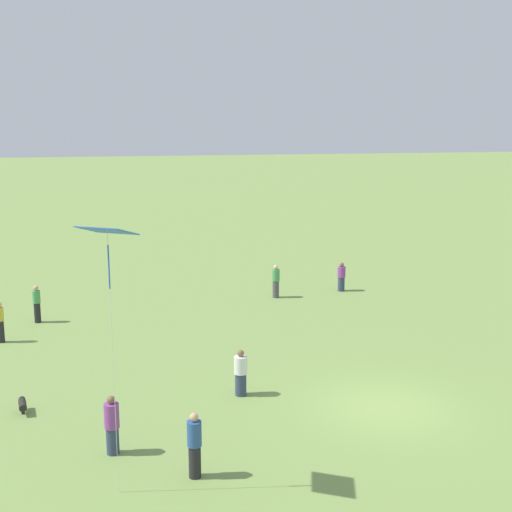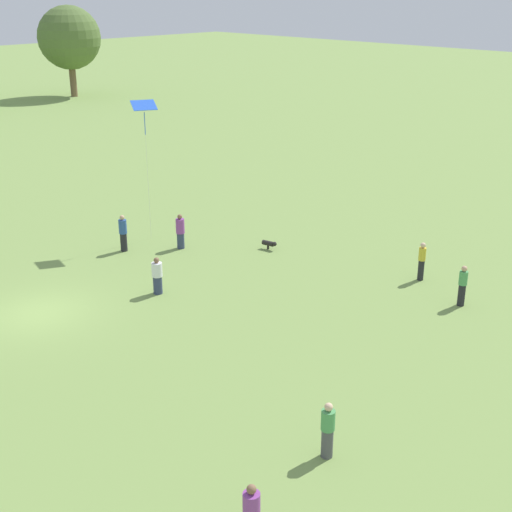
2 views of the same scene
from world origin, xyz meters
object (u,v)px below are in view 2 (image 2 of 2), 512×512
Objects in this scene: person_2 at (157,276)px; dog_0 at (269,244)px; person_8 at (462,286)px; person_9 at (123,233)px; person_5 at (422,261)px; kite_2 at (144,108)px; person_0 at (328,430)px; person_4 at (180,232)px.

dog_0 is (7.23, 0.25, -0.49)m from person_2.
dog_0 is at bearing 44.23° from person_8.
person_5 is at bearing -102.96° from person_9.
kite_2 is (-3.93, 15.61, 5.87)m from person_8.
person_5 is 0.25× the size of kite_2.
person_2 is 5.66m from person_9.
person_0 is 0.94× the size of person_9.
person_0 is at bearing 37.94° from dog_0.
person_2 is 0.93× the size of person_4.
person_9 reaches higher than person_0.
person_4 is 4.48m from dog_0.
person_0 is 13.79m from person_5.
kite_2 is at bearing 85.00° from person_0.
person_2 is 11.66m from person_5.
dog_0 is (-1.92, 7.49, -0.60)m from person_5.
person_4 is at bearing 171.84° from person_2.
person_0 is at bearing -24.84° from person_5.
kite_2 is (7.74, 18.00, 5.90)m from person_0.
person_5 is 2.21× the size of dog_0.
person_4 reaches higher than person_5.
person_9 reaches higher than dog_0.
person_5 reaches higher than person_8.
kite_2 is (-0.19, 2.16, 5.88)m from person_4.
person_8 is 17.13m from kite_2.
kite_2 is (2.02, 0.44, 5.83)m from person_9.
person_2 is at bearing 3.08° from person_4.
person_9 reaches higher than person_4.
person_2 is (3.68, 12.28, -0.06)m from person_0.
kite_2 reaches higher than person_5.
kite_2 reaches higher than person_8.
person_8 is at bearing 80.90° from person_2.
kite_2 is at bearing -30.26° from person_9.
person_2 is 0.93× the size of person_5.
kite_2 is at bearing 54.05° from person_8.
person_9 is at bearing -55.11° from dog_0.
person_0 is 20.46m from kite_2.
person_4 is at bearing -80.43° from person_9.
person_0 is 0.98× the size of person_4.
person_5 is at bearing 3.91° from kite_2.
kite_2 reaches higher than dog_0.
person_5 is (4.89, -10.79, 0.03)m from person_4.
person_4 is at bearing 81.66° from person_0.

